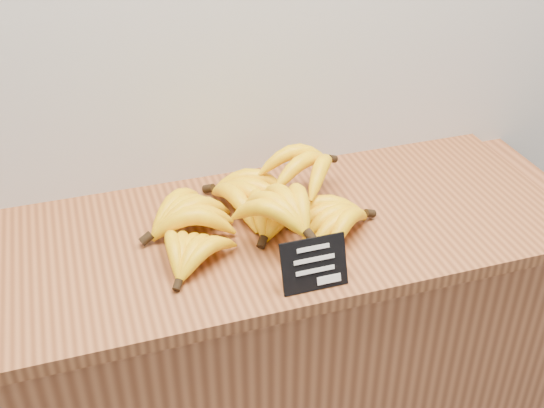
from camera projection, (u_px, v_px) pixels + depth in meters
The scene contains 4 objects.
counter at pixel (266, 380), 1.74m from camera, with size 1.53×0.50×0.90m, color #9F5A33.
counter_top at pixel (265, 232), 1.49m from camera, with size 1.34×0.54×0.03m, color #98572F.
chalkboard_sign at pixel (314, 264), 1.29m from camera, with size 0.13×0.01×0.10m, color black.
banana_pile at pixel (259, 205), 1.46m from camera, with size 0.52×0.39×0.12m.
Camera 1 is at (-0.26, 1.59, 1.78)m, focal length 45.00 mm.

